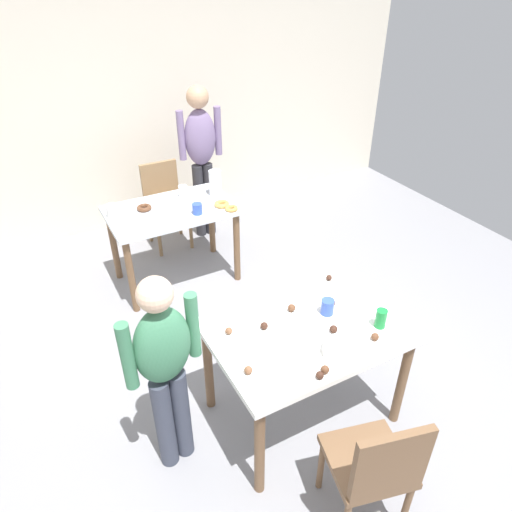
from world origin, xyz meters
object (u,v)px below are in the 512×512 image
Objects in this scene: chair_near_table at (376,466)px; mixing_bowl at (339,349)px; dining_table_near at (306,341)px; dining_table_far at (172,220)px; chair_far_table at (165,200)px; person_girl_near at (165,363)px; person_adult_far at (201,150)px; pitcher_far at (215,183)px; soda_can at (381,319)px.

mixing_bowl is at bearing 75.41° from chair_near_table.
dining_table_far is (-0.18, 1.89, -0.01)m from dining_table_near.
person_girl_near is at bearing -108.48° from chair_far_table.
person_adult_far is (0.43, -0.03, 0.47)m from chair_far_table.
person_adult_far reaches higher than mixing_bowl.
person_girl_near is at bearing 174.07° from dining_table_near.
chair_near_table reaches higher than mixing_bowl.
person_adult_far reaches higher than chair_near_table.
chair_far_table is 0.64× the size of person_girl_near.
pitcher_far reaches higher than chair_near_table.
person_girl_near is 0.96m from mixing_bowl.
chair_far_table is 2.87m from mixing_bowl.
pitcher_far is at bearing -101.29° from person_adult_far.
pitcher_far is (0.29, 1.95, 0.22)m from dining_table_near.
dining_table_far is at bearing 91.70° from chair_near_table.
pitcher_far is at bearing 58.52° from person_girl_near.
pitcher_far is (-0.12, -0.61, -0.10)m from person_adult_far.
soda_can reaches higher than chair_far_table.
chair_near_table is 3.42m from person_adult_far.
chair_near_table is 4.66× the size of mixing_bowl.
chair_near_table is 2.79m from pitcher_far.
pitcher_far is at bearing 92.86° from soda_can.
dining_table_near is 0.85× the size of person_girl_near.
chair_near_table is at bearing -97.08° from dining_table_near.
chair_far_table reaches higher than dining_table_near.
dining_table_far is 0.74m from chair_far_table.
soda_can is (-0.01, -2.76, -0.16)m from person_adult_far.
dining_table_far is at bearing 95.34° from dining_table_near.
soda_can is at bearing 50.29° from chair_near_table.
person_adult_far is 6.70× the size of pitcher_far.
person_adult_far is (0.58, 0.67, 0.33)m from dining_table_far.
person_adult_far reaches higher than chair_far_table.
dining_table_near is 6.17× the size of mixing_bowl.
soda_can is 0.51× the size of pitcher_far.
dining_table_far is 5.95× the size of mixing_bowl.
dining_table_near is at bearing -98.32° from pitcher_far.
pitcher_far is at bearing 82.03° from chair_near_table.
dining_table_far is at bearing 105.29° from soda_can.
dining_table_near is 0.72× the size of person_adult_far.
person_adult_far is at bearing 78.71° from pitcher_far.
person_girl_near is at bearing -117.04° from person_adult_far.
person_adult_far reaches higher than dining_table_far.
person_girl_near is at bearing 131.03° from chair_near_table.
chair_far_table is at bearing 115.40° from pitcher_far.
chair_far_table is at bearing 77.36° from dining_table_far.
chair_far_table is (-0.02, 2.59, -0.15)m from dining_table_near.
person_adult_far is at bearing 89.69° from soda_can.
mixing_bowl is at bearing -81.65° from dining_table_near.
soda_can is 2.15m from pitcher_far.
person_girl_near reaches higher than chair_near_table.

